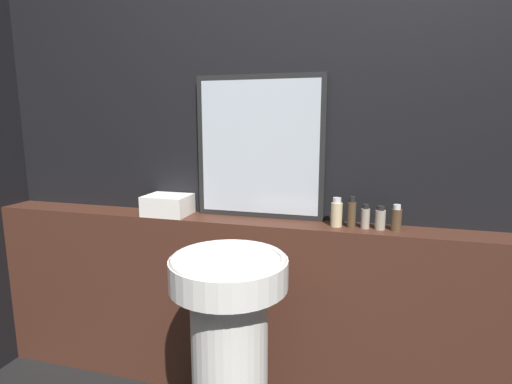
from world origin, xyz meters
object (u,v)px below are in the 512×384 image
(towel_stack, at_px, (168,205))
(lotion_bottle, at_px, (365,217))
(conditioner_bottle, at_px, (352,213))
(hand_soap_bottle, at_px, (396,219))
(pedestal_sink, at_px, (230,351))
(mirror, at_px, (260,148))
(shampoo_bottle, at_px, (337,213))
(body_wash_bottle, at_px, (380,219))

(towel_stack, height_order, lotion_bottle, lotion_bottle)
(towel_stack, bearing_deg, conditioner_bottle, -0.00)
(lotion_bottle, bearing_deg, hand_soap_bottle, 0.00)
(hand_soap_bottle, bearing_deg, pedestal_sink, -142.38)
(mirror, bearing_deg, shampoo_bottle, -11.26)
(hand_soap_bottle, bearing_deg, shampoo_bottle, -180.00)
(conditioner_bottle, bearing_deg, towel_stack, 180.00)
(towel_stack, xyz_separation_m, body_wash_bottle, (1.02, -0.00, -0.00))
(mirror, relative_size, conditioner_bottle, 4.86)
(shampoo_bottle, bearing_deg, pedestal_sink, -126.89)
(hand_soap_bottle, bearing_deg, towel_stack, 180.00)
(body_wash_bottle, bearing_deg, conditioner_bottle, 180.00)
(towel_stack, bearing_deg, body_wash_bottle, -0.00)
(towel_stack, bearing_deg, hand_soap_bottle, -0.00)
(shampoo_bottle, bearing_deg, mirror, 168.74)
(lotion_bottle, bearing_deg, conditioner_bottle, 180.00)
(mirror, height_order, hand_soap_bottle, mirror)
(body_wash_bottle, distance_m, hand_soap_bottle, 0.07)
(towel_stack, relative_size, body_wash_bottle, 2.10)
(shampoo_bottle, bearing_deg, conditioner_bottle, 0.00)
(pedestal_sink, bearing_deg, shampoo_bottle, 53.11)
(mirror, distance_m, shampoo_bottle, 0.47)
(towel_stack, relative_size, shampoo_bottle, 1.67)
(pedestal_sink, relative_size, mirror, 1.30)
(towel_stack, height_order, shampoo_bottle, shampoo_bottle)
(conditioner_bottle, xyz_separation_m, hand_soap_bottle, (0.19, 0.00, -0.01))
(mirror, height_order, shampoo_bottle, mirror)
(pedestal_sink, relative_size, hand_soap_bottle, 7.74)
(towel_stack, relative_size, conditioner_bottle, 1.56)
(body_wash_bottle, bearing_deg, towel_stack, 180.00)
(towel_stack, distance_m, hand_soap_bottle, 1.08)
(pedestal_sink, distance_m, hand_soap_bottle, 0.87)
(lotion_bottle, bearing_deg, pedestal_sink, -135.56)
(shampoo_bottle, distance_m, lotion_bottle, 0.12)
(conditioner_bottle, bearing_deg, lotion_bottle, 0.00)
(mirror, relative_size, lotion_bottle, 6.29)
(lotion_bottle, height_order, hand_soap_bottle, hand_soap_bottle)
(shampoo_bottle, bearing_deg, hand_soap_bottle, 0.00)
(mirror, xyz_separation_m, hand_soap_bottle, (0.63, -0.07, -0.29))
(shampoo_bottle, height_order, hand_soap_bottle, shampoo_bottle)
(pedestal_sink, bearing_deg, body_wash_bottle, 40.88)
(towel_stack, relative_size, hand_soap_bottle, 1.92)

